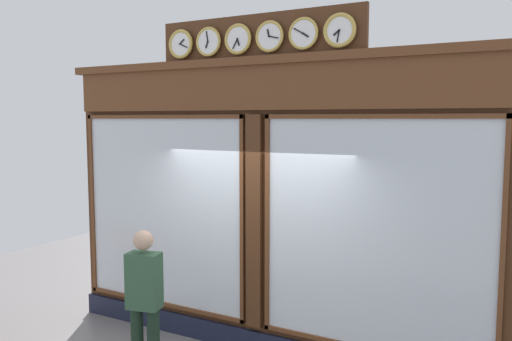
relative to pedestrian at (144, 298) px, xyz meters
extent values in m
cube|color=#4C2B16|center=(-0.74, -1.34, 0.83)|extent=(5.68, 0.30, 3.51)
cube|color=brown|center=(-0.74, -1.15, 2.32)|extent=(5.57, 0.08, 0.52)
cube|color=brown|center=(-0.74, -1.17, 2.63)|extent=(5.79, 0.20, 0.10)
cube|color=silver|center=(-2.18, -1.17, 0.72)|extent=(2.49, 0.02, 2.49)
cube|color=brown|center=(-2.18, -1.15, 1.99)|extent=(2.59, 0.04, 0.05)
cube|color=brown|center=(-3.45, -1.15, 0.72)|extent=(0.05, 0.04, 2.59)
cube|color=brown|center=(-0.91, -1.15, 0.72)|extent=(0.05, 0.04, 2.59)
cube|color=silver|center=(0.71, -1.17, 0.72)|extent=(2.49, 0.02, 2.49)
cube|color=brown|center=(0.71, -1.15, 1.99)|extent=(2.59, 0.04, 0.05)
cube|color=brown|center=(0.71, -1.15, -0.56)|extent=(2.59, 0.04, 0.05)
cube|color=brown|center=(1.98, -1.15, 0.72)|extent=(0.05, 0.04, 2.59)
cube|color=brown|center=(-0.56, -1.15, 0.72)|extent=(0.05, 0.04, 2.59)
cube|color=#4C2B16|center=(-0.74, -1.16, 0.72)|extent=(0.20, 0.10, 2.59)
cube|color=#4C2B16|center=(-0.74, -1.21, 2.90)|extent=(2.67, 0.06, 0.56)
cylinder|color=white|center=(-1.79, -1.13, 2.90)|extent=(0.30, 0.02, 0.30)
torus|color=gold|center=(-1.79, -1.12, 2.90)|extent=(0.37, 0.05, 0.37)
cube|color=black|center=(-1.76, -1.11, 2.87)|extent=(0.08, 0.01, 0.06)
cube|color=black|center=(-1.78, -1.11, 2.83)|extent=(0.04, 0.01, 0.13)
sphere|color=black|center=(-1.79, -1.11, 2.90)|extent=(0.02, 0.02, 0.02)
cylinder|color=white|center=(-1.37, -1.13, 2.90)|extent=(0.30, 0.02, 0.30)
torus|color=gold|center=(-1.37, -1.12, 2.90)|extent=(0.36, 0.03, 0.36)
cube|color=black|center=(-1.40, -1.11, 2.87)|extent=(0.08, 0.01, 0.06)
cube|color=black|center=(-1.31, -1.11, 2.93)|extent=(0.12, 0.01, 0.07)
sphere|color=black|center=(-1.37, -1.11, 2.90)|extent=(0.02, 0.02, 0.02)
cylinder|color=white|center=(-0.95, -1.13, 2.90)|extent=(0.30, 0.02, 0.30)
torus|color=gold|center=(-0.95, -1.12, 2.90)|extent=(0.36, 0.04, 0.36)
cube|color=black|center=(-0.94, -1.11, 2.94)|extent=(0.04, 0.01, 0.08)
cube|color=black|center=(-1.01, -1.11, 2.88)|extent=(0.13, 0.01, 0.04)
sphere|color=black|center=(-0.95, -1.11, 2.90)|extent=(0.02, 0.02, 0.02)
cylinder|color=white|center=(-0.53, -1.13, 2.90)|extent=(0.30, 0.02, 0.30)
torus|color=gold|center=(-0.53, -1.12, 2.90)|extent=(0.36, 0.04, 0.36)
cube|color=black|center=(-0.54, -1.11, 2.86)|extent=(0.04, 0.01, 0.08)
cube|color=black|center=(-0.49, -1.11, 2.84)|extent=(0.07, 0.01, 0.11)
sphere|color=black|center=(-0.53, -1.11, 2.90)|extent=(0.02, 0.02, 0.02)
cylinder|color=white|center=(-0.11, -1.13, 2.90)|extent=(0.30, 0.02, 0.30)
torus|color=gold|center=(-0.11, -1.12, 2.90)|extent=(0.36, 0.03, 0.36)
cube|color=black|center=(-0.09, -1.11, 2.86)|extent=(0.05, 0.01, 0.08)
cube|color=black|center=(-0.10, -1.11, 2.96)|extent=(0.03, 0.01, 0.13)
sphere|color=black|center=(-0.11, -1.11, 2.90)|extent=(0.02, 0.02, 0.02)
cylinder|color=white|center=(0.32, -1.13, 2.90)|extent=(0.30, 0.02, 0.30)
torus|color=gold|center=(0.32, -1.12, 2.90)|extent=(0.37, 0.04, 0.37)
cube|color=black|center=(0.28, -1.11, 2.92)|extent=(0.07, 0.01, 0.07)
cube|color=black|center=(0.26, -1.11, 2.87)|extent=(0.12, 0.01, 0.06)
sphere|color=black|center=(0.32, -1.11, 2.90)|extent=(0.02, 0.02, 0.02)
cube|color=#33563D|center=(0.00, 0.00, 0.20)|extent=(0.40, 0.30, 0.62)
sphere|color=tan|center=(0.00, 0.00, 0.65)|extent=(0.22, 0.22, 0.22)
camera|label=1|loc=(-3.76, 4.21, 1.97)|focal=36.38mm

